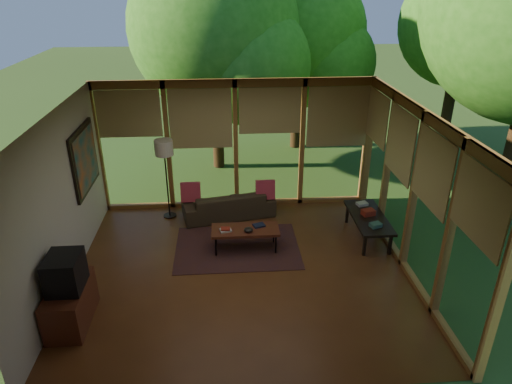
{
  "coord_description": "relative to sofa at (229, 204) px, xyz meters",
  "views": [
    {
      "loc": [
        -0.24,
        -6.35,
        4.47
      ],
      "look_at": [
        0.28,
        0.7,
        1.13
      ],
      "focal_mm": 32.0,
      "sensor_mm": 36.0,
      "label": 1
    }
  ],
  "objects": [
    {
      "name": "ct_bowl",
      "position": [
        0.33,
        -1.42,
        0.19
      ],
      "size": [
        0.16,
        0.16,
        0.07
      ],
      "primitive_type": "ellipsoid",
      "color": "black",
      "rests_on": "coffee_table"
    },
    {
      "name": "console_book_a",
      "position": [
        2.59,
        -1.48,
        0.22
      ],
      "size": [
        0.23,
        0.2,
        0.07
      ],
      "primitive_type": "cube",
      "rotation": [
        0.0,
        0.0,
        0.32
      ],
      "color": "#355D53",
      "rests_on": "side_console"
    },
    {
      "name": "wall_left",
      "position": [
        -2.56,
        -2.0,
        1.08
      ],
      "size": [
        0.04,
        5.0,
        2.7
      ],
      "primitive_type": "cube",
      "color": "beige",
      "rests_on": "ground"
    },
    {
      "name": "coffee_table",
      "position": [
        0.28,
        -1.32,
        0.12
      ],
      "size": [
        1.2,
        0.5,
        0.43
      ],
      "color": "#5D2819",
      "rests_on": "floor"
    },
    {
      "name": "wall_front",
      "position": [
        0.19,
        -4.5,
        1.08
      ],
      "size": [
        5.5,
        0.04,
        2.7
      ],
      "primitive_type": "cube",
      "color": "beige",
      "rests_on": "ground"
    },
    {
      "name": "ct_book_lower",
      "position": [
        -0.07,
        -1.37,
        0.17
      ],
      "size": [
        0.23,
        0.19,
        0.03
      ],
      "primitive_type": "cube",
      "rotation": [
        0.0,
        0.0,
        0.23
      ],
      "color": "#B7B2A5",
      "rests_on": "coffee_table"
    },
    {
      "name": "ct_book_side",
      "position": [
        0.53,
        -1.24,
        0.17
      ],
      "size": [
        0.24,
        0.21,
        0.03
      ],
      "primitive_type": "cube",
      "rotation": [
        0.0,
        0.0,
        0.32
      ],
      "color": "black",
      "rests_on": "coffee_table"
    },
    {
      "name": "window_wall_back",
      "position": [
        0.19,
        0.5,
        1.08
      ],
      "size": [
        5.5,
        0.12,
        2.7
      ],
      "primitive_type": "cube",
      "color": "olive",
      "rests_on": "ground"
    },
    {
      "name": "ct_book_upper",
      "position": [
        -0.07,
        -1.37,
        0.2
      ],
      "size": [
        0.17,
        0.13,
        0.03
      ],
      "primitive_type": "cube",
      "rotation": [
        0.0,
        0.0,
        -0.06
      ],
      "color": "maroon",
      "rests_on": "coffee_table"
    },
    {
      "name": "window_wall_right",
      "position": [
        2.94,
        -2.0,
        1.08
      ],
      "size": [
        0.12,
        5.0,
        2.7
      ],
      "primitive_type": "cube",
      "color": "olive",
      "rests_on": "ground"
    },
    {
      "name": "ceiling",
      "position": [
        0.19,
        -2.0,
        2.43
      ],
      "size": [
        5.5,
        5.5,
        0.0
      ],
      "primitive_type": "plane",
      "rotation": [
        3.14,
        0.0,
        0.0
      ],
      "color": "silver",
      "rests_on": "ground"
    },
    {
      "name": "exterior_lawn",
      "position": [
        8.19,
        6.0,
        -0.28
      ],
      "size": [
        40.0,
        40.0,
        0.0
      ],
      "primitive_type": "plane",
      "color": "#305720",
      "rests_on": "ground"
    },
    {
      "name": "console_book_c",
      "position": [
        2.59,
        -0.63,
        0.21
      ],
      "size": [
        0.24,
        0.2,
        0.06
      ],
      "primitive_type": "cube",
      "rotation": [
        0.0,
        0.0,
        0.26
      ],
      "color": "#B7B2A5",
      "rests_on": "side_console"
    },
    {
      "name": "console_book_b",
      "position": [
        2.59,
        -1.03,
        0.24
      ],
      "size": [
        0.26,
        0.22,
        0.1
      ],
      "primitive_type": "cube",
      "rotation": [
        0.0,
        0.0,
        0.27
      ],
      "color": "maroon",
      "rests_on": "side_console"
    },
    {
      "name": "pillow_left",
      "position": [
        -0.75,
        -0.05,
        0.31
      ],
      "size": [
        0.39,
        0.21,
        0.41
      ],
      "primitive_type": "cube",
      "rotation": [
        -0.21,
        0.0,
        0.0
      ],
      "color": "maroon",
      "rests_on": "sofa"
    },
    {
      "name": "tree_nw",
      "position": [
        -0.2,
        2.81,
        3.13
      ],
      "size": [
        3.96,
        3.96,
        5.38
      ],
      "color": "#332412",
      "rests_on": "ground"
    },
    {
      "name": "side_console",
      "position": [
        2.59,
        -1.08,
        0.14
      ],
      "size": [
        0.6,
        1.4,
        0.46
      ],
      "color": "black",
      "rests_on": "floor"
    },
    {
      "name": "wall_painting",
      "position": [
        -2.53,
        -0.6,
        1.28
      ],
      "size": [
        0.06,
        1.35,
        1.15
      ],
      "color": "black",
      "rests_on": "wall_left"
    },
    {
      "name": "tree_ne",
      "position": [
        2.01,
        4.21,
        2.83
      ],
      "size": [
        3.55,
        3.55,
        4.88
      ],
      "color": "#332412",
      "rests_on": "ground"
    },
    {
      "name": "media_cabinet",
      "position": [
        -2.28,
        -3.06,
        0.03
      ],
      "size": [
        0.5,
        1.0,
        0.6
      ],
      "primitive_type": "cube",
      "color": "#5D2819",
      "rests_on": "floor"
    },
    {
      "name": "sofa",
      "position": [
        0.0,
        0.0,
        0.0
      ],
      "size": [
        1.95,
        1.08,
        0.54
      ],
      "primitive_type": "imported",
      "rotation": [
        0.0,
        0.0,
        3.35
      ],
      "color": "#3D301E",
      "rests_on": "floor"
    },
    {
      "name": "floor",
      "position": [
        0.19,
        -2.0,
        -0.27
      ],
      "size": [
        5.5,
        5.5,
        0.0
      ],
      "primitive_type": "plane",
      "color": "brown",
      "rests_on": "ground"
    },
    {
      "name": "tree_far",
      "position": [
        5.79,
        2.9,
        3.19
      ],
      "size": [
        3.06,
        3.06,
        5.0
      ],
      "color": "#332412",
      "rests_on": "ground"
    },
    {
      "name": "television",
      "position": [
        -2.26,
        -3.06,
        0.58
      ],
      "size": [
        0.45,
        0.55,
        0.5
      ],
      "primitive_type": "cube",
      "color": "black",
      "rests_on": "media_cabinet"
    },
    {
      "name": "rug",
      "position": [
        0.13,
        -1.26,
        -0.26
      ],
      "size": [
        2.23,
        1.58,
        0.01
      ],
      "primitive_type": "cube",
      "color": "#6E3110",
      "rests_on": "floor"
    },
    {
      "name": "pillow_right",
      "position": [
        0.75,
        -0.05,
        0.3
      ],
      "size": [
        0.39,
        0.21,
        0.41
      ],
      "primitive_type": "cube",
      "rotation": [
        -0.21,
        0.0,
        0.0
      ],
      "color": "maroon",
      "rests_on": "sofa"
    },
    {
      "name": "floor_lamp",
      "position": [
        -1.21,
        0.05,
        1.14
      ],
      "size": [
        0.36,
        0.36,
        1.65
      ],
      "color": "black",
      "rests_on": "floor"
    }
  ]
}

